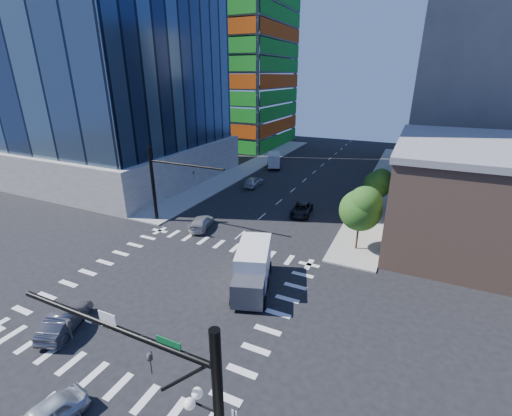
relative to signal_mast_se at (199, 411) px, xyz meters
The scene contains 17 objects.
ground 16.42m from the signal_mast_se, 132.67° to the left, with size 160.00×160.00×0.00m, color black.
road_markings 16.42m from the signal_mast_se, 132.67° to the left, with size 20.00×20.00×0.01m, color silver.
sidewalk_ne 51.77m from the signal_mast_se, 87.89° to the left, with size 5.00×60.00×0.15m, color gray.
sidewalk_nw 56.66m from the signal_mast_se, 114.16° to the left, with size 5.00×60.00×0.15m, color gray.
construction_building 84.98m from the signal_mast_se, 117.37° to the left, with size 25.16×34.50×70.60m.
commercial_building 36.46m from the signal_mast_se, 66.74° to the left, with size 20.50×22.50×10.60m.
bg_building_ne 69.08m from the signal_mast_se, 76.15° to the left, with size 24.00×30.00×28.00m, color #635E59.
signal_mast_se is the anchor object (origin of this frame).
signal_mast_nw 30.88m from the signal_mast_se, 131.85° to the left, with size 10.20×0.40×9.00m.
tree_south 25.49m from the signal_mast_se, 85.44° to the left, with size 4.16×4.16×6.82m.
tree_north 37.49m from the signal_mast_se, 86.44° to the left, with size 3.54×3.52×5.78m.
car_nb_far 33.14m from the signal_mast_se, 100.90° to the left, with size 2.32×5.03×1.40m, color black.
car_sb_near 28.35m from the signal_mast_se, 123.86° to the left, with size 1.99×4.90×1.42m, color #BCBCBC.
car_sb_mid 44.23m from the signal_mast_se, 112.85° to the left, with size 1.90×4.73×1.61m, color #B4B7BC.
car_sb_cross 15.90m from the signal_mast_se, 162.77° to the left, with size 1.62×4.66×1.53m, color #4D4C51.
box_truck_near 15.84m from the signal_mast_se, 108.27° to the left, with size 4.74×7.13×3.45m.
box_truck_far 56.92m from the signal_mast_se, 109.39° to the left, with size 4.36×6.11×2.95m.
Camera 1 is at (16.50, -18.99, 16.84)m, focal length 24.00 mm.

